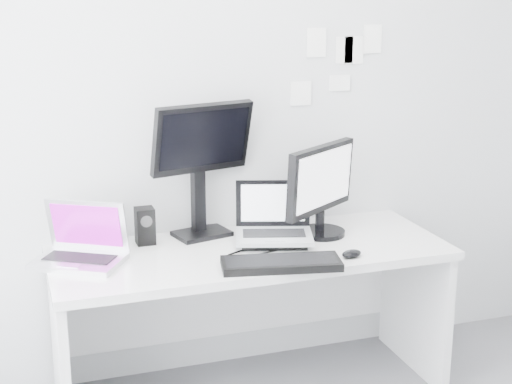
% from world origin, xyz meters
% --- Properties ---
extents(back_wall, '(3.60, 0.00, 3.60)m').
position_xyz_m(back_wall, '(0.00, 1.60, 1.35)').
color(back_wall, '#B5B7BA').
rests_on(back_wall, ground).
extents(desk, '(1.80, 0.70, 0.73)m').
position_xyz_m(desk, '(0.00, 1.25, 0.36)').
color(desk, silver).
rests_on(desk, ground).
extents(macbook, '(0.46, 0.42, 0.28)m').
position_xyz_m(macbook, '(-0.76, 1.29, 0.87)').
color(macbook, silver).
rests_on(macbook, desk).
extents(speaker, '(0.10, 0.10, 0.17)m').
position_xyz_m(speaker, '(-0.44, 1.47, 0.82)').
color(speaker, black).
rests_on(speaker, desk).
extents(dell_laptop, '(0.42, 0.36, 0.29)m').
position_xyz_m(dell_laptop, '(0.12, 1.27, 0.88)').
color(dell_laptop, '#B0B4B9').
rests_on(dell_laptop, desk).
extents(rear_monitor, '(0.51, 0.29, 0.66)m').
position_xyz_m(rear_monitor, '(-0.16, 1.50, 1.06)').
color(rear_monitor, black).
rests_on(rear_monitor, desk).
extents(samsung_monitor, '(0.54, 0.47, 0.45)m').
position_xyz_m(samsung_monitor, '(0.38, 1.33, 0.96)').
color(samsung_monitor, black).
rests_on(samsung_monitor, desk).
extents(keyboard, '(0.53, 0.28, 0.03)m').
position_xyz_m(keyboard, '(0.05, 0.98, 0.75)').
color(keyboard, black).
rests_on(keyboard, desk).
extents(mouse, '(0.12, 0.09, 0.03)m').
position_xyz_m(mouse, '(0.39, 1.00, 0.75)').
color(mouse, black).
rests_on(mouse, desk).
extents(wall_note_0, '(0.10, 0.00, 0.14)m').
position_xyz_m(wall_note_0, '(0.45, 1.59, 1.62)').
color(wall_note_0, white).
rests_on(wall_note_0, back_wall).
extents(wall_note_1, '(0.09, 0.00, 0.13)m').
position_xyz_m(wall_note_1, '(0.60, 1.59, 1.58)').
color(wall_note_1, white).
rests_on(wall_note_1, back_wall).
extents(wall_note_2, '(0.10, 0.00, 0.14)m').
position_xyz_m(wall_note_2, '(0.75, 1.59, 1.63)').
color(wall_note_2, white).
rests_on(wall_note_2, back_wall).
extents(wall_note_3, '(0.11, 0.00, 0.08)m').
position_xyz_m(wall_note_3, '(0.58, 1.59, 1.42)').
color(wall_note_3, white).
rests_on(wall_note_3, back_wall).
extents(wall_note_4, '(0.11, 0.00, 0.12)m').
position_xyz_m(wall_note_4, '(0.37, 1.59, 1.38)').
color(wall_note_4, white).
rests_on(wall_note_4, back_wall).
extents(wall_note_5, '(0.10, 0.00, 0.13)m').
position_xyz_m(wall_note_5, '(0.65, 1.59, 1.58)').
color(wall_note_5, white).
rests_on(wall_note_5, back_wall).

